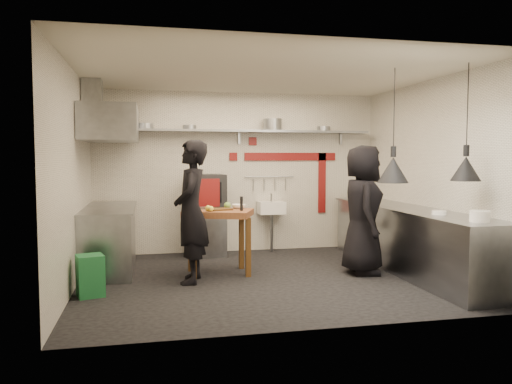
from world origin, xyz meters
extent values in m
plane|color=black|center=(0.00, 0.00, 0.00)|extent=(5.00, 5.00, 0.00)
plane|color=beige|center=(0.00, 0.00, 2.80)|extent=(5.00, 5.00, 0.00)
cube|color=silver|center=(0.00, 2.10, 1.40)|extent=(5.00, 0.04, 2.80)
cube|color=silver|center=(0.00, -2.10, 1.40)|extent=(5.00, 0.04, 2.80)
cube|color=silver|center=(-2.50, 0.00, 1.40)|extent=(0.04, 4.20, 2.80)
cube|color=silver|center=(2.50, 0.00, 1.40)|extent=(0.04, 4.20, 2.80)
cube|color=maroon|center=(0.95, 2.08, 1.68)|extent=(1.70, 0.02, 0.14)
cube|color=maroon|center=(1.55, 2.08, 1.20)|extent=(0.14, 0.02, 1.10)
cube|color=maroon|center=(0.25, 2.08, 1.95)|extent=(0.14, 0.02, 0.14)
cube|color=maroon|center=(-0.10, 2.08, 1.68)|extent=(0.14, 0.02, 0.14)
cube|color=gray|center=(0.00, 1.92, 2.12)|extent=(4.60, 0.34, 0.04)
cube|color=gray|center=(-1.90, 2.07, 2.02)|extent=(0.04, 0.06, 0.24)
cube|color=gray|center=(0.00, 2.07, 2.02)|extent=(0.04, 0.06, 0.24)
cube|color=gray|center=(1.90, 2.07, 2.02)|extent=(0.04, 0.06, 0.24)
cylinder|color=gray|center=(-1.61, 1.92, 2.19)|extent=(0.36, 0.36, 0.09)
cylinder|color=gray|center=(-0.88, 1.92, 2.18)|extent=(0.30, 0.30, 0.07)
cylinder|color=gray|center=(0.57, 1.92, 2.24)|extent=(0.36, 0.36, 0.20)
cylinder|color=gray|center=(1.51, 1.92, 2.18)|extent=(0.27, 0.27, 0.08)
cube|color=gray|center=(-0.64, 1.76, 0.40)|extent=(0.68, 0.63, 0.80)
cube|color=black|center=(-0.59, 1.80, 1.09)|extent=(0.61, 0.58, 0.58)
cube|color=maroon|center=(-0.66, 1.48, 1.09)|extent=(0.46, 0.09, 0.46)
cube|color=black|center=(-0.58, 1.51, 1.09)|extent=(0.38, 0.07, 0.34)
cube|color=white|center=(0.55, 1.92, 0.78)|extent=(0.46, 0.34, 0.22)
cylinder|color=gray|center=(0.55, 1.92, 0.96)|extent=(0.03, 0.03, 0.14)
cylinder|color=gray|center=(0.55, 1.88, 0.34)|extent=(0.06, 0.06, 0.66)
cylinder|color=gray|center=(0.55, 2.06, 1.32)|extent=(0.90, 0.02, 0.02)
cube|color=gray|center=(2.15, 0.00, 0.45)|extent=(0.70, 3.80, 0.90)
cube|color=gray|center=(2.15, 0.00, 0.92)|extent=(0.76, 3.90, 0.03)
cylinder|color=white|center=(2.12, -1.62, 1.00)|extent=(0.29, 0.29, 0.13)
cylinder|color=white|center=(2.10, -0.85, 0.96)|extent=(0.25, 0.25, 0.05)
cube|color=gray|center=(-2.15, 1.05, 0.45)|extent=(0.70, 1.90, 0.90)
cube|color=gray|center=(-2.15, 1.05, 0.92)|extent=(0.76, 2.00, 0.03)
cube|color=gray|center=(-2.10, 1.05, 2.15)|extent=(0.78, 1.60, 0.50)
cube|color=gray|center=(-2.35, 1.05, 2.55)|extent=(0.28, 0.28, 0.50)
cube|color=#1A6231|center=(-2.27, -0.41, 0.25)|extent=(0.37, 0.37, 0.50)
cube|color=#523214|center=(-0.58, 0.37, 0.93)|extent=(0.35, 0.30, 0.02)
cylinder|color=black|center=(-0.30, 0.23, 1.02)|extent=(0.05, 0.05, 0.20)
sphere|color=yellow|center=(-0.76, 0.28, 0.96)|extent=(0.10, 0.10, 0.08)
sphere|color=yellow|center=(-0.73, 0.23, 0.96)|extent=(0.10, 0.10, 0.08)
sphere|color=olive|center=(-0.45, 0.52, 0.97)|extent=(0.12, 0.12, 0.10)
cube|color=gray|center=(-0.83, 0.57, 0.94)|extent=(0.20, 0.15, 0.03)
imported|color=white|center=(-0.28, 0.54, 0.95)|extent=(0.26, 0.26, 0.06)
imported|color=black|center=(-1.02, 0.01, 0.95)|extent=(0.57, 0.76, 1.90)
imported|color=black|center=(1.43, 0.01, 0.92)|extent=(0.80, 1.02, 1.84)
camera|label=1|loc=(-1.57, -6.60, 1.67)|focal=35.00mm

